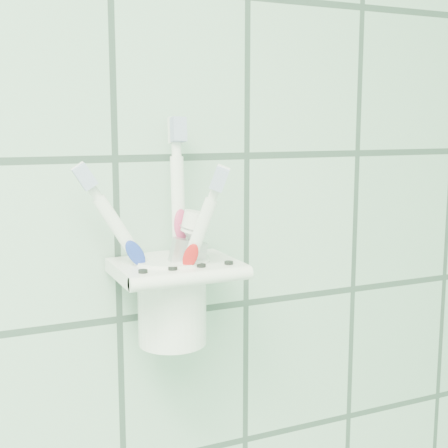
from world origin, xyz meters
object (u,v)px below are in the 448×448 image
(toothbrush_pink, at_px, (187,235))
(toothbrush_orange, at_px, (159,245))
(toothbrush_blue, at_px, (182,229))
(toothpaste_tube, at_px, (168,265))
(cup, at_px, (172,297))
(holder_bracket, at_px, (175,270))

(toothbrush_pink, distance_m, toothbrush_orange, 0.03)
(toothbrush_pink, xyz_separation_m, toothbrush_blue, (-0.01, -0.01, 0.01))
(toothpaste_tube, bearing_deg, cup, 59.03)
(toothbrush_orange, relative_size, toothpaste_tube, 1.35)
(cup, xyz_separation_m, toothbrush_blue, (0.01, -0.02, 0.07))
(holder_bracket, height_order, toothpaste_tube, toothpaste_tube)
(toothbrush_orange, bearing_deg, toothbrush_blue, -4.57)
(cup, height_order, toothpaste_tube, toothpaste_tube)
(holder_bracket, bearing_deg, toothbrush_blue, -75.58)
(toothbrush_pink, bearing_deg, toothbrush_blue, -129.41)
(holder_bracket, relative_size, cup, 1.36)
(holder_bracket, xyz_separation_m, toothbrush_orange, (-0.02, -0.00, 0.03))
(holder_bracket, xyz_separation_m, cup, (-0.00, 0.00, -0.03))
(holder_bracket, relative_size, toothbrush_orange, 0.65)
(holder_bracket, distance_m, toothbrush_pink, 0.04)
(holder_bracket, xyz_separation_m, toothbrush_pink, (0.01, -0.00, 0.03))
(toothpaste_tube, bearing_deg, holder_bracket, 36.61)
(toothbrush_pink, relative_size, toothbrush_blue, 0.88)
(toothpaste_tube, bearing_deg, toothbrush_orange, 142.42)
(toothbrush_pink, relative_size, toothpaste_tube, 1.42)
(toothbrush_orange, distance_m, toothpaste_tube, 0.02)
(toothbrush_blue, height_order, toothpaste_tube, toothbrush_blue)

